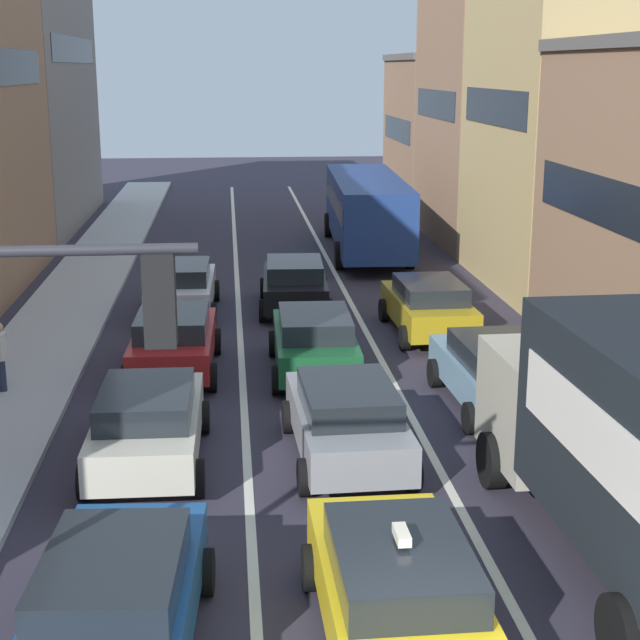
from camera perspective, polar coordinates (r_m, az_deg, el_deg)
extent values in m
cube|color=#B5B5B5|center=(29.69, -14.47, 0.69)|extent=(2.60, 64.00, 0.14)
cube|color=silver|center=(29.32, -4.78, 0.81)|extent=(0.16, 60.00, 0.01)
cube|color=silver|center=(29.54, 1.83, 0.96)|extent=(0.16, 60.00, 0.01)
cube|color=black|center=(31.18, -18.06, 13.85)|extent=(0.02, 11.73, 1.10)
cube|color=black|center=(45.63, -14.13, 15.03)|extent=(0.02, 11.73, 1.10)
cube|color=#9E7556|center=(49.63, 8.57, 10.55)|extent=(7.00, 8.70, 7.25)
cube|color=black|center=(48.89, 4.51, 11.03)|extent=(0.02, 7.04, 1.10)
cube|color=#66605B|center=(49.52, 8.74, 14.91)|extent=(7.20, 8.70, 0.30)
cube|color=#9E7556|center=(41.07, 11.60, 11.55)|extent=(7.00, 8.70, 10.02)
cube|color=black|center=(40.18, 6.72, 12.40)|extent=(0.02, 7.04, 1.10)
cube|color=tan|center=(32.75, 16.11, 10.95)|extent=(7.00, 8.70, 10.41)
cube|color=black|center=(31.62, 10.10, 12.12)|extent=(0.02, 7.04, 1.10)
cube|color=black|center=(23.41, 15.59, 6.88)|extent=(0.02, 7.04, 1.10)
cube|color=black|center=(8.72, -9.32, 1.20)|extent=(0.28, 0.28, 0.84)
sphere|color=red|center=(8.82, -9.33, 3.07)|extent=(0.18, 0.18, 0.18)
sphere|color=#F2A519|center=(8.87, -9.26, 1.42)|extent=(0.18, 0.18, 0.18)
sphere|color=green|center=(8.93, -9.20, -0.20)|extent=(0.18, 0.18, 0.18)
cube|color=#B7B29E|center=(16.95, 14.12, -4.88)|extent=(2.46, 2.46, 1.90)
cube|color=black|center=(17.91, 12.83, -2.47)|extent=(2.02, 0.08, 0.70)
cube|color=white|center=(12.89, 15.23, -6.31)|extent=(0.15, 4.48, 0.90)
cylinder|color=black|center=(16.97, 10.00, -8.05)|extent=(0.33, 0.97, 0.96)
cylinder|color=black|center=(17.80, 17.48, -7.44)|extent=(0.33, 0.97, 0.96)
cylinder|color=black|center=(12.57, 17.21, -17.08)|extent=(0.33, 0.97, 0.96)
cube|color=yellow|center=(12.43, 4.51, -15.78)|extent=(1.85, 4.32, 0.70)
cube|color=#1E2328|center=(11.98, 4.75, -13.95)|extent=(1.61, 2.43, 0.52)
cube|color=#F2EACC|center=(11.81, 4.79, -12.37)|extent=(0.17, 0.44, 0.12)
cylinder|color=black|center=(13.75, -0.55, -14.23)|extent=(0.23, 0.64, 0.64)
cylinder|color=black|center=(14.02, 7.18, -13.74)|extent=(0.23, 0.64, 0.64)
cube|color=#194C8C|center=(12.41, -11.70, -16.11)|extent=(2.06, 4.40, 0.70)
cube|color=#1E2328|center=(11.96, -12.01, -14.28)|extent=(1.73, 2.50, 0.52)
cylinder|color=black|center=(14.00, -14.45, -14.15)|extent=(0.26, 0.65, 0.64)
cylinder|color=black|center=(13.73, -6.68, -14.38)|extent=(0.26, 0.65, 0.64)
cube|color=gray|center=(17.78, 1.55, -6.10)|extent=(1.93, 4.35, 0.70)
cube|color=#1E2328|center=(17.41, 1.66, -4.60)|extent=(1.66, 2.46, 0.52)
cylinder|color=black|center=(19.16, -1.86, -5.67)|extent=(0.24, 0.65, 0.64)
cylinder|color=black|center=(19.40, 3.58, -5.43)|extent=(0.24, 0.65, 0.64)
cylinder|color=black|center=(16.46, -0.89, -9.16)|extent=(0.24, 0.65, 0.64)
cylinder|color=black|center=(16.74, 5.45, -8.80)|extent=(0.24, 0.65, 0.64)
cube|color=beige|center=(17.85, -9.96, -6.25)|extent=(1.85, 4.32, 0.70)
cube|color=#1E2328|center=(17.47, -10.10, -4.76)|extent=(1.61, 2.43, 0.52)
cylinder|color=black|center=(19.44, -12.25, -5.71)|extent=(0.23, 0.64, 0.64)
cylinder|color=black|center=(19.27, -6.80, -5.65)|extent=(0.23, 0.64, 0.64)
cylinder|color=black|center=(16.75, -13.52, -9.15)|extent=(0.23, 0.64, 0.64)
cylinder|color=black|center=(16.56, -7.14, -9.13)|extent=(0.23, 0.64, 0.64)
cube|color=#19592D|center=(22.70, -0.33, -1.49)|extent=(1.89, 4.34, 0.70)
cube|color=#1E2328|center=(22.36, -0.29, -0.25)|extent=(1.64, 2.44, 0.52)
cylinder|color=black|center=(24.16, -2.73, -1.37)|extent=(0.23, 0.64, 0.64)
cylinder|color=black|center=(24.27, 1.61, -1.29)|extent=(0.23, 0.64, 0.64)
cylinder|color=black|center=(21.36, -2.53, -3.52)|extent=(0.23, 0.64, 0.64)
cylinder|color=black|center=(21.49, 2.39, -3.41)|extent=(0.23, 0.64, 0.64)
cube|color=#A51E1E|center=(23.01, -8.50, -1.43)|extent=(1.91, 4.34, 0.70)
cube|color=#1E2328|center=(22.67, -8.59, -0.21)|extent=(1.64, 2.45, 0.52)
cylinder|color=black|center=(24.60, -10.35, -1.31)|extent=(0.24, 0.65, 0.64)
cylinder|color=black|center=(24.46, -6.07, -1.24)|extent=(0.24, 0.65, 0.64)
cylinder|color=black|center=(21.82, -11.17, -3.40)|extent=(0.24, 0.65, 0.64)
cylinder|color=black|center=(21.66, -6.33, -3.34)|extent=(0.24, 0.65, 0.64)
cube|color=black|center=(28.74, -1.49, 1.94)|extent=(1.99, 4.38, 0.70)
cube|color=#1E2328|center=(28.43, -1.49, 2.95)|extent=(1.69, 2.48, 0.52)
cylinder|color=black|center=(30.24, -3.30, 1.87)|extent=(0.25, 0.65, 0.64)
cylinder|color=black|center=(30.28, 0.19, 1.91)|extent=(0.25, 0.65, 0.64)
cylinder|color=black|center=(27.39, -3.34, 0.53)|extent=(0.25, 0.65, 0.64)
cylinder|color=black|center=(27.43, 0.50, 0.58)|extent=(0.25, 0.65, 0.64)
cube|color=silver|center=(28.57, -8.07, 1.72)|extent=(1.91, 4.34, 0.70)
cube|color=#1E2328|center=(28.25, -8.13, 2.74)|extent=(1.64, 2.45, 0.52)
cylinder|color=black|center=(30.15, -9.60, 1.65)|extent=(0.24, 0.65, 0.64)
cylinder|color=black|center=(30.02, -6.10, 1.72)|extent=(0.24, 0.65, 0.64)
cylinder|color=black|center=(27.32, -10.17, 0.29)|extent=(0.24, 0.65, 0.64)
cylinder|color=black|center=(27.17, -6.32, 0.35)|extent=(0.24, 0.65, 0.64)
cube|color=#759EB7|center=(20.78, 10.16, -3.25)|extent=(1.94, 4.36, 0.70)
cube|color=#1E2328|center=(20.43, 10.40, -1.92)|extent=(1.66, 2.46, 0.52)
cylinder|color=black|center=(21.98, 6.70, -3.08)|extent=(0.24, 0.65, 0.64)
cylinder|color=black|center=(22.48, 11.26, -2.87)|extent=(0.24, 0.65, 0.64)
cylinder|color=black|center=(19.31, 8.78, -5.68)|extent=(0.24, 0.65, 0.64)
cylinder|color=black|center=(19.88, 13.91, -5.34)|extent=(0.24, 0.65, 0.64)
cube|color=#B29319|center=(26.21, 6.31, 0.61)|extent=(1.90, 4.34, 0.70)
cube|color=#1E2328|center=(25.89, 6.44, 1.71)|extent=(1.64, 2.44, 0.52)
cylinder|color=black|center=(27.50, 3.75, 0.58)|extent=(0.23, 0.64, 0.64)
cylinder|color=black|center=(27.89, 7.47, 0.68)|extent=(0.23, 0.64, 0.64)
cylinder|color=black|center=(24.73, 4.96, -1.04)|extent=(0.23, 0.64, 0.64)
cylinder|color=black|center=(25.15, 9.07, -0.90)|extent=(0.23, 0.64, 0.64)
cube|color=navy|center=(37.51, 2.74, 6.49)|extent=(2.98, 10.60, 2.40)
cube|color=black|center=(37.46, 2.74, 7.04)|extent=(2.98, 9.98, 0.70)
cylinder|color=black|center=(41.32, 0.49, 5.57)|extent=(0.35, 1.01, 1.00)
cylinder|color=black|center=(41.53, 3.95, 5.58)|extent=(0.35, 1.01, 1.00)
cylinder|color=black|center=(34.50, 1.13, 3.78)|extent=(0.35, 1.01, 1.00)
cylinder|color=black|center=(34.76, 5.26, 3.80)|extent=(0.35, 1.01, 1.00)
cylinder|color=#262D47|center=(22.21, -18.01, -3.29)|extent=(0.16, 0.16, 0.82)
cylinder|color=#262D47|center=(22.38, -18.12, -3.17)|extent=(0.16, 0.16, 0.82)
cylinder|color=silver|center=(21.88, -18.08, -1.53)|extent=(0.10, 0.10, 0.55)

